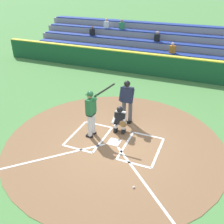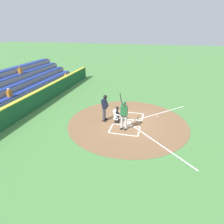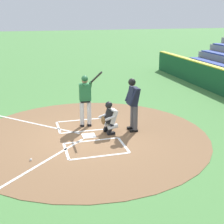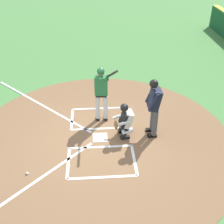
% 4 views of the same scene
% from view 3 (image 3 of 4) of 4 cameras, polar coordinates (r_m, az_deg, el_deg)
% --- Properties ---
extents(ground_plane, '(120.00, 120.00, 0.00)m').
position_cam_3_polar(ground_plane, '(10.73, -4.19, -4.31)').
color(ground_plane, '#4C8442').
extents(dirt_circle, '(8.00, 8.00, 0.01)m').
position_cam_3_polar(dirt_circle, '(10.72, -4.19, -4.28)').
color(dirt_circle, brown).
rests_on(dirt_circle, ground).
extents(home_plate_and_chalk, '(7.93, 4.91, 0.01)m').
position_cam_3_polar(home_plate_and_chalk, '(10.60, -8.88, -4.67)').
color(home_plate_and_chalk, white).
rests_on(home_plate_and_chalk, dirt_circle).
extents(batter, '(0.96, 0.67, 2.13)m').
position_cam_3_polar(batter, '(11.27, -4.77, 2.68)').
color(batter, silver).
rests_on(batter, ground).
extents(catcher, '(0.64, 0.62, 1.13)m').
position_cam_3_polar(catcher, '(10.72, -0.46, -0.90)').
color(catcher, black).
rests_on(catcher, ground).
extents(plate_umpire, '(0.58, 0.41, 1.86)m').
position_cam_3_polar(plate_umpire, '(10.85, 3.81, 1.97)').
color(plate_umpire, '#4C4C51').
rests_on(plate_umpire, ground).
extents(baseball, '(0.07, 0.07, 0.07)m').
position_cam_3_polar(baseball, '(9.26, -14.35, -8.31)').
color(baseball, white).
rests_on(baseball, ground).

